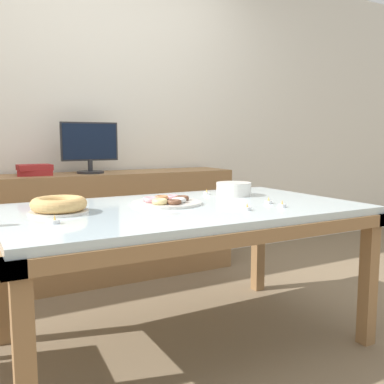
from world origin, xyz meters
The scene contains 14 objects.
ground_plane centered at (0.00, 0.00, 0.00)m, with size 12.00×12.00×0.00m, color #7A664C.
wall_back centered at (0.00, 1.54, 1.30)m, with size 8.00×0.10×2.60m, color silver.
dining_table centered at (0.00, 0.00, 0.66)m, with size 1.82×1.06×0.74m.
sideboard centered at (0.00, 1.24, 0.41)m, with size 1.98×0.44×0.82m.
computer_monitor centered at (-0.13, 1.24, 1.01)m, with size 0.42×0.20×0.38m.
book_stack centered at (-0.53, 1.24, 0.86)m, with size 0.25×0.20×0.08m.
cake_chocolate_round centered at (-0.60, 0.08, 0.77)m, with size 0.27×0.27×0.07m.
pastry_platter centered at (-0.05, 0.09, 0.75)m, with size 0.37×0.37×0.04m.
plate_stack centered at (0.45, 0.21, 0.78)m, with size 0.21×0.21×0.08m.
tealight_centre centered at (-0.67, -0.16, 0.75)m, with size 0.04×0.04×0.04m.
tealight_near_cakes centered at (0.33, 0.32, 0.75)m, with size 0.04×0.04×0.04m.
tealight_near_front centered at (0.20, -0.27, 0.75)m, with size 0.04×0.04×0.04m.
tealight_left_edge centered at (0.41, -0.28, 0.75)m, with size 0.04×0.04×0.04m.
tealight_right_edge centered at (0.43, -0.15, 0.75)m, with size 0.04×0.04×0.04m.
Camera 1 is at (-1.00, -1.91, 1.08)m, focal length 40.00 mm.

